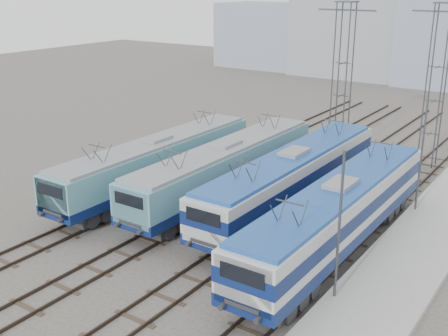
% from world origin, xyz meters
% --- Properties ---
extents(ground, '(160.00, 160.00, 0.00)m').
position_xyz_m(ground, '(0.00, 0.00, 0.00)').
color(ground, '#514C47').
extents(platform, '(4.00, 70.00, 0.30)m').
position_xyz_m(platform, '(10.20, 8.00, 0.15)').
color(platform, '#9E9E99').
rests_on(platform, ground).
extents(locomotive_far_left, '(2.77, 17.50, 3.29)m').
position_xyz_m(locomotive_far_left, '(-6.75, 7.83, 2.19)').
color(locomotive_far_left, '#0D1D53').
rests_on(locomotive_far_left, ground).
extents(locomotive_center_left, '(2.81, 17.77, 3.34)m').
position_xyz_m(locomotive_center_left, '(-2.25, 9.28, 2.22)').
color(locomotive_center_left, '#0D1D53').
rests_on(locomotive_center_left, ground).
extents(locomotive_center_right, '(2.89, 18.25, 3.43)m').
position_xyz_m(locomotive_center_right, '(2.25, 9.85, 2.33)').
color(locomotive_center_right, '#0D1D53').
rests_on(locomotive_center_right, ground).
extents(locomotive_far_right, '(2.90, 18.35, 3.45)m').
position_xyz_m(locomotive_far_right, '(6.75, 6.28, 2.34)').
color(locomotive_far_right, '#0D1D53').
rests_on(locomotive_far_right, ground).
extents(catenary_tower_west, '(4.50, 1.20, 12.00)m').
position_xyz_m(catenary_tower_west, '(0.00, 22.00, 6.64)').
color(catenary_tower_west, '#3F4247').
rests_on(catenary_tower_west, ground).
extents(catenary_tower_east, '(4.50, 1.20, 12.00)m').
position_xyz_m(catenary_tower_east, '(6.50, 24.00, 6.64)').
color(catenary_tower_east, '#3F4247').
rests_on(catenary_tower_east, ground).
extents(mast_front, '(0.12, 0.12, 7.00)m').
position_xyz_m(mast_front, '(8.60, 2.00, 3.50)').
color(mast_front, '#3F4247').
rests_on(mast_front, ground).
extents(mast_mid, '(0.12, 0.12, 7.00)m').
position_xyz_m(mast_mid, '(8.60, 14.00, 3.50)').
color(mast_mid, '#3F4247').
rests_on(mast_mid, ground).
extents(building_west, '(18.00, 12.00, 14.00)m').
position_xyz_m(building_west, '(-14.00, 62.00, 7.00)').
color(building_west, '#8F969E').
rests_on(building_west, ground).
extents(building_far_west, '(14.00, 10.00, 10.00)m').
position_xyz_m(building_far_west, '(-30.00, 62.00, 5.00)').
color(building_far_west, '#8A95A8').
rests_on(building_far_west, ground).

